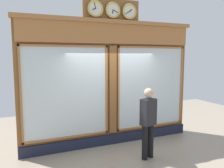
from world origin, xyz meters
TOP-DOWN VIEW (x-y plane):
  - shop_facade at (-0.00, -0.12)m, footprint 4.97×0.42m
  - pedestrian at (-0.42, 1.18)m, footprint 0.41×0.31m

SIDE VIEW (x-z plane):
  - pedestrian at x=-0.42m, z-range 0.09..1.78m
  - shop_facade at x=0.00m, z-range -0.24..3.67m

